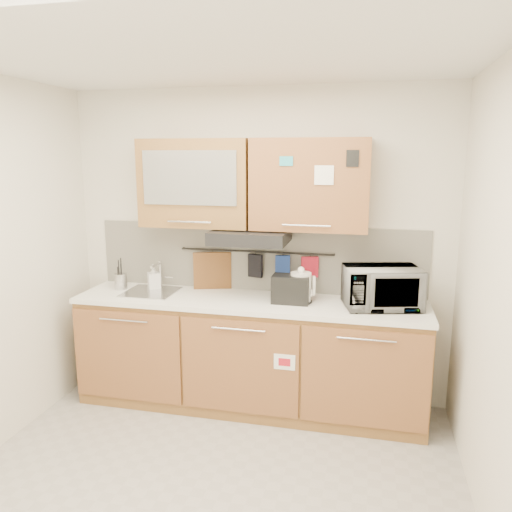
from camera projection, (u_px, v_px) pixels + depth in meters
The scene contains 20 objects.
floor at pixel (203, 498), 3.04m from camera, with size 3.20×3.20×0.00m, color #9E9993.
ceiling at pixel (192, 45), 2.52m from camera, with size 3.20×3.20×0.00m, color white.
wall_back at pixel (257, 246), 4.21m from camera, with size 3.20×3.20×0.00m, color silver.
wall_right at pixel (509, 313), 2.43m from camera, with size 3.00×3.00×0.00m, color silver.
base_cabinet at pixel (249, 359), 4.10m from camera, with size 2.80×0.64×0.88m.
countertop at pixel (249, 302), 4.00m from camera, with size 2.82×0.62×0.04m, color white.
backsplash at pixel (257, 258), 4.22m from camera, with size 2.80×0.02×0.56m, color silver.
upper_cabinets at pixel (252, 184), 3.94m from camera, with size 1.82×0.37×0.70m.
range_hood at pixel (250, 237), 3.95m from camera, with size 0.60×0.46×0.10m, color black.
sink at pixel (151, 292), 4.19m from camera, with size 0.42×0.40×0.26m.
utensil_rail at pixel (256, 252), 4.17m from camera, with size 0.02×0.02×1.30m, color black.
utensil_crock at pixel (121, 281), 4.29m from camera, with size 0.12×0.12×0.27m.
kettle at pixel (301, 288), 3.89m from camera, with size 0.22×0.21×0.29m.
toaster at pixel (291, 289), 3.88m from camera, with size 0.29×0.17×0.22m.
microwave at pixel (382, 287), 3.76m from camera, with size 0.56×0.38×0.31m, color #999999.
soap_bottle at pixel (154, 277), 4.28m from camera, with size 0.10×0.10×0.21m, color #999999.
cutting_board at pixel (213, 275), 4.29m from camera, with size 0.32×0.02×0.40m, color brown.
oven_mitt at pixel (283, 268), 4.13m from camera, with size 0.12×0.03×0.20m, color navy.
dark_pouch at pixel (255, 266), 4.18m from camera, with size 0.12×0.04×0.19m, color black.
pot_holder at pixel (310, 267), 4.08m from camera, with size 0.14×0.02×0.17m, color #AC1629.
Camera 1 is at (0.92, -2.54, 2.05)m, focal length 35.00 mm.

